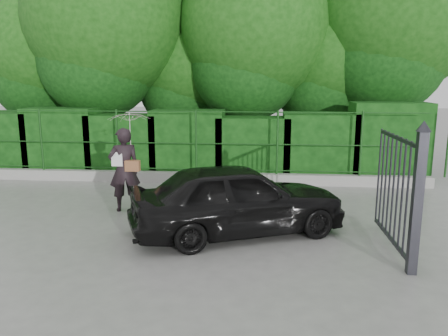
{
  "coord_description": "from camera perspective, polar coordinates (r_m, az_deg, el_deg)",
  "views": [
    {
      "loc": [
        2.29,
        -7.7,
        2.93
      ],
      "look_at": [
        1.48,
        1.3,
        1.1
      ],
      "focal_mm": 35.0,
      "sensor_mm": 36.0,
      "label": 1
    }
  ],
  "objects": [
    {
      "name": "ground",
      "position": [
        8.55,
        -10.87,
        -8.8
      ],
      "size": [
        80.0,
        80.0,
        0.0
      ],
      "primitive_type": "plane",
      "color": "gray"
    },
    {
      "name": "kerb",
      "position": [
        12.72,
        -5.38,
        -1.22
      ],
      "size": [
        14.0,
        0.25,
        0.3
      ],
      "primitive_type": "cube",
      "color": "#9E9E99",
      "rests_on": "ground"
    },
    {
      "name": "fence",
      "position": [
        12.5,
        -4.47,
        3.46
      ],
      "size": [
        14.13,
        0.06,
        1.8
      ],
      "color": "#154114",
      "rests_on": "kerb"
    },
    {
      "name": "hedge",
      "position": [
        13.52,
        -4.18,
        3.23
      ],
      "size": [
        14.2,
        1.2,
        2.29
      ],
      "color": "black",
      "rests_on": "ground"
    },
    {
      "name": "trees",
      "position": [
        15.57,
        0.89,
        17.67
      ],
      "size": [
        17.1,
        6.15,
        8.08
      ],
      "color": "black",
      "rests_on": "ground"
    },
    {
      "name": "gate",
      "position": [
        7.56,
        22.79,
        -2.81
      ],
      "size": [
        0.22,
        2.33,
        2.36
      ],
      "color": "#24242B",
      "rests_on": "ground"
    },
    {
      "name": "woman",
      "position": [
        9.98,
        -12.5,
        2.53
      ],
      "size": [
        1.03,
        0.95,
        2.24
      ],
      "color": "black",
      "rests_on": "ground"
    },
    {
      "name": "car",
      "position": [
        8.38,
        1.81,
        -3.99
      ],
      "size": [
        4.43,
        3.12,
        1.4
      ],
      "primitive_type": "imported",
      "rotation": [
        0.0,
        0.0,
        1.97
      ],
      "color": "black",
      "rests_on": "ground"
    }
  ]
}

